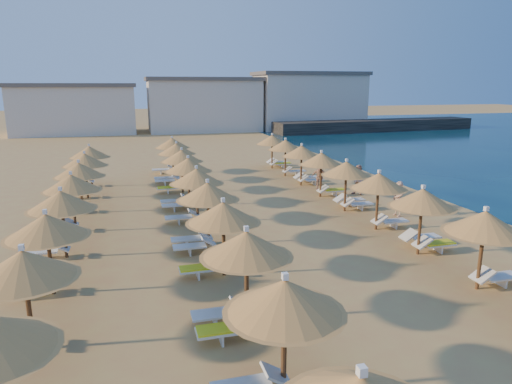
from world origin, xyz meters
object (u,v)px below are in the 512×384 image
object	(u,v)px
jetty	(376,125)
beachgoer_c	(319,177)
beachgoer_b	(359,180)
parasol_row_west	(208,193)
parasol_row_east	(379,182)
beachgoer_a	(398,199)

from	to	relation	value
jetty	beachgoer_c	world-z (taller)	beachgoer_c
beachgoer_c	beachgoer_b	xyz separation A→B (m)	(1.76, -1.79, 0.07)
parasol_row_west	parasol_row_east	bearing A→B (deg)	0.00
beachgoer_a	jetty	bearing A→B (deg)	144.97
jetty	beachgoer_c	bearing A→B (deg)	-128.89
parasol_row_west	beachgoer_a	world-z (taller)	parasol_row_west
parasol_row_west	beachgoer_a	size ratio (longest dim) A/B	19.49
beachgoer_c	beachgoer_a	bearing A→B (deg)	-44.95
parasol_row_east	beachgoer_a	size ratio (longest dim) A/B	19.49
parasol_row_east	beachgoer_a	bearing A→B (deg)	37.81
jetty	parasol_row_east	size ratio (longest dim) A/B	0.87
parasol_row_west	beachgoer_c	bearing A→B (deg)	44.27
parasol_row_west	beachgoer_b	distance (m)	11.78
jetty	beachgoer_b	world-z (taller)	beachgoer_b
parasol_row_west	beachgoer_c	distance (m)	11.50
parasol_row_east	beachgoer_b	size ratio (longest dim) A/B	19.29
jetty	parasol_row_west	xyz separation A→B (m)	(-30.41, -40.28, 1.42)
beachgoer_b	beachgoer_a	size ratio (longest dim) A/B	1.01
parasol_row_east	parasol_row_west	xyz separation A→B (m)	(-7.58, 0.00, 0.00)
beachgoer_c	parasol_row_west	bearing A→B (deg)	-104.10
beachgoer_b	beachgoer_c	bearing A→B (deg)	-178.78
parasol_row_west	beachgoer_a	bearing A→B (deg)	9.59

